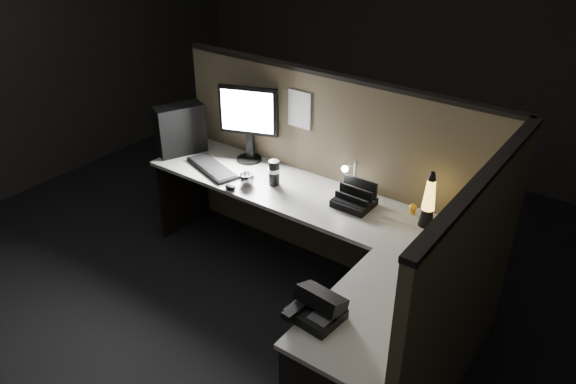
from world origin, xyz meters
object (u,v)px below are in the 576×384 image
Objects in this scene: monitor at (249,117)px; pc_tower at (180,129)px; keyboard at (212,168)px; lava_lamp at (428,204)px; desk_phone at (317,307)px.

pc_tower is at bearing -177.70° from monitor.
keyboard is (-0.13, -0.31, -0.35)m from monitor.
desk_phone is at bearing -94.74° from lava_lamp.
lava_lamp is (1.53, -0.07, -0.20)m from monitor.
keyboard is at bearing 12.19° from pc_tower.
pc_tower is 0.67× the size of monitor.
pc_tower is 0.78× the size of keyboard.
monitor is 0.48m from keyboard.
keyboard is 1.33× the size of lava_lamp.
lava_lamp is at bearing 90.47° from desk_phone.
monitor is 1.56× the size of lava_lamp.
desk_phone is (-0.09, -1.14, -0.10)m from lava_lamp.
lava_lamp is (2.07, 0.15, -0.04)m from pc_tower.
lava_lamp is 1.15m from desk_phone.
pc_tower is at bearing 158.60° from desk_phone.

